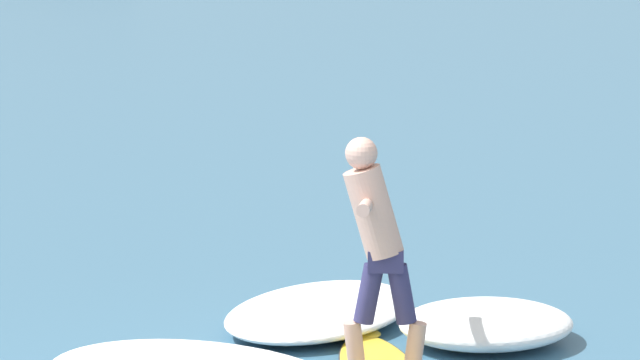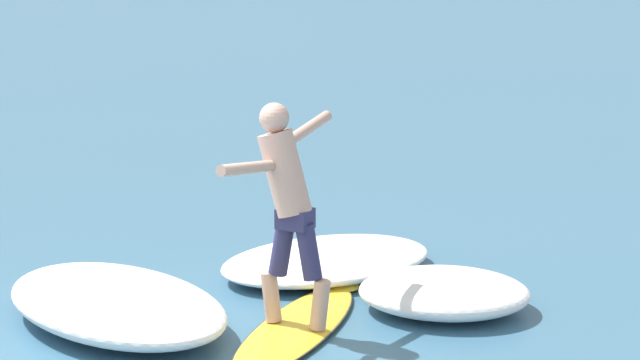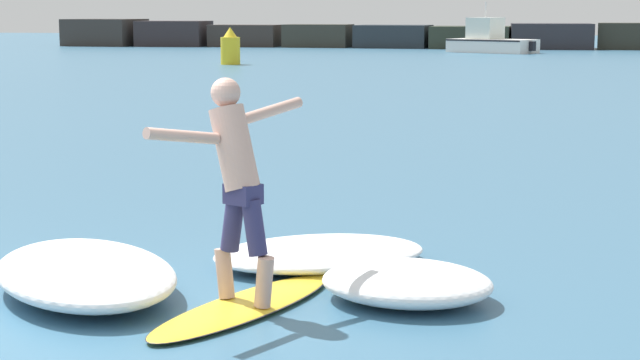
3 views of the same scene
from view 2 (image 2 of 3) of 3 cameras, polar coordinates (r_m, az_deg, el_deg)
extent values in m
ellipsoid|color=yellow|center=(12.08, -0.93, -5.62)|extent=(1.33, 2.35, 0.07)
ellipsoid|color=yellow|center=(13.12, 0.79, -4.03)|extent=(0.42, 0.41, 0.06)
ellipsoid|color=#2D2D33|center=(12.08, -0.93, -5.62)|extent=(1.35, 2.36, 0.03)
cylinder|color=#CFA08E|center=(12.11, -1.85, -4.41)|extent=(0.22, 0.20, 0.41)
cylinder|color=navy|center=(11.94, -1.45, -2.58)|extent=(0.27, 0.24, 0.45)
cylinder|color=#CFA08E|center=(11.91, 0.00, -4.72)|extent=(0.22, 0.20, 0.41)
cylinder|color=navy|center=(11.82, -0.43, -2.73)|extent=(0.27, 0.24, 0.45)
cube|color=navy|center=(11.81, -0.95, -1.46)|extent=(0.32, 0.30, 0.16)
cylinder|color=#CFA08E|center=(11.77, -1.34, 0.26)|extent=(0.53, 0.46, 0.70)
sphere|color=#CFA08E|center=(11.72, -1.73, 2.36)|extent=(0.24, 0.24, 0.24)
cylinder|color=#CFA08E|center=(11.36, -2.81, 0.44)|extent=(0.44, 0.65, 0.21)
cylinder|color=#CFA08E|center=(12.15, -0.49, 1.92)|extent=(0.41, 0.65, 0.20)
ellipsoid|color=white|center=(12.28, -7.67, -4.67)|extent=(2.56, 2.70, 0.37)
ellipsoid|color=white|center=(13.58, 0.23, -3.05)|extent=(2.43, 2.19, 0.23)
ellipsoid|color=white|center=(12.60, 4.70, -4.25)|extent=(1.65, 1.48, 0.31)
camera|label=1|loc=(5.69, -69.10, 0.29)|focal=85.00mm
camera|label=3|loc=(4.46, 30.44, -10.22)|focal=60.00mm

